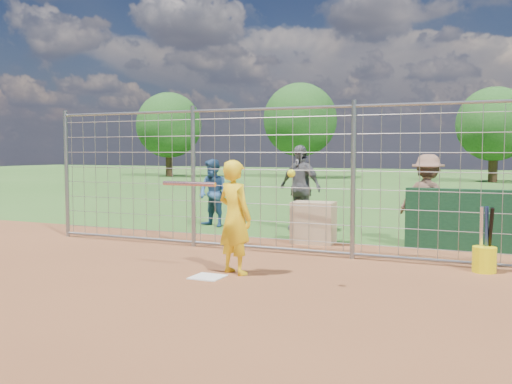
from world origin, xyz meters
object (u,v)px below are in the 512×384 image
at_px(bystander_b, 300,188).
at_px(bucket_with_bats, 485,256).
at_px(bystander_a, 213,193).
at_px(bystander_c, 427,199).
at_px(equipment_bin, 314,223).
at_px(batter, 235,217).

bearing_deg(bystander_b, bucket_with_bats, -17.24).
height_order(bystander_a, bystander_b, bystander_b).
relative_size(bystander_c, bucket_with_bats, 1.76).
height_order(bystander_b, equipment_bin, bystander_b).
distance_m(bystander_b, equipment_bin, 1.93).
height_order(bystander_a, bystander_c, bystander_c).
bearing_deg(bystander_a, equipment_bin, -6.74).
bearing_deg(equipment_bin, bucket_with_bats, -29.94).
distance_m(batter, bucket_with_bats, 3.70).
xyz_separation_m(bystander_c, equipment_bin, (-2.01, -0.78, -0.46)).
xyz_separation_m(batter, bystander_b, (-0.68, 4.72, 0.13)).
relative_size(bystander_c, equipment_bin, 2.14).
bearing_deg(bystander_b, batter, -60.65).
relative_size(bystander_a, equipment_bin, 1.98).
bearing_deg(equipment_bin, bystander_c, 17.30).
bearing_deg(bucket_with_bats, bystander_a, 154.49).
xyz_separation_m(bystander_c, bucket_with_bats, (1.11, -2.30, -0.61)).
relative_size(bystander_b, bystander_c, 1.11).
bearing_deg(bystander_a, bystander_c, 11.56).
bearing_deg(bystander_a, bystander_b, 25.76).
bearing_deg(batter, bucket_with_bats, -133.29).
distance_m(batter, bystander_a, 5.22).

